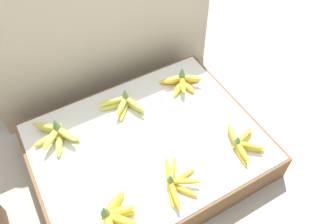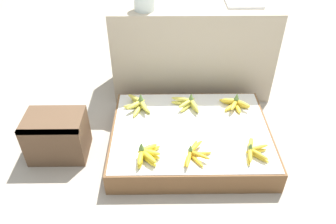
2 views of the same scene
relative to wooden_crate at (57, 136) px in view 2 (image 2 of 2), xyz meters
name	(u,v)px [view 2 (image 2 of 2)]	position (x,y,z in m)	size (l,w,h in m)	color
ground_plane	(190,146)	(0.86, 0.05, -0.15)	(10.00, 10.00, 0.00)	#A89E8E
display_platform	(190,137)	(0.86, 0.05, -0.07)	(1.04, 0.82, 0.16)	brown
back_vendor_table	(192,47)	(0.92, 0.81, 0.21)	(1.23, 0.52, 0.72)	tan
wooden_crate	(57,136)	(0.00, 0.00, 0.00)	(0.37, 0.26, 0.30)	brown
banana_bunch_front_left	(147,154)	(0.59, -0.22, 0.04)	(0.15, 0.20, 0.11)	yellow
banana_bunch_front_midleft	(194,154)	(0.86, -0.20, 0.03)	(0.18, 0.25, 0.09)	gold
banana_bunch_front_midright	(254,151)	(1.22, -0.19, 0.03)	(0.16, 0.24, 0.08)	gold
banana_bunch_back_left	(139,104)	(0.51, 0.28, 0.04)	(0.21, 0.23, 0.12)	gold
banana_bunch_back_midleft	(188,103)	(0.86, 0.29, 0.04)	(0.20, 0.18, 0.10)	gold
banana_bunch_back_midright	(235,104)	(1.19, 0.28, 0.04)	(0.22, 0.18, 0.11)	gold
glass_jar	(144,0)	(0.56, 0.67, 0.65)	(0.15, 0.15, 0.14)	silver
foam_tray_white	(244,3)	(1.27, 0.78, 0.58)	(0.26, 0.22, 0.02)	white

